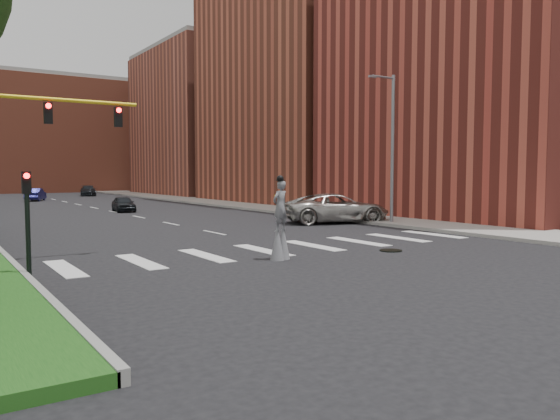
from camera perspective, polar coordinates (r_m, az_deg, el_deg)
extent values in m
plane|color=black|center=(22.28, 2.34, -4.29)|extent=(160.00, 160.00, 0.00)
cube|color=gray|center=(49.94, -2.75, 0.41)|extent=(5.00, 90.00, 0.18)
cylinder|color=black|center=(22.69, 11.51, -4.17)|extent=(0.90, 0.90, 0.04)
cube|color=maroon|center=(44.13, 20.34, 13.92)|extent=(16.00, 20.00, 22.00)
cube|color=#9A4730|center=(59.89, 2.74, 12.43)|extent=(16.00, 22.00, 24.00)
cube|color=#A14E3B|center=(80.20, -7.54, 8.82)|extent=(16.00, 22.00, 20.00)
cube|color=#9A4730|center=(97.91, -22.36, 7.09)|extent=(26.00, 14.00, 18.00)
cylinder|color=slate|center=(33.80, 11.67, 6.10)|extent=(0.20, 0.20, 9.00)
cylinder|color=slate|center=(33.68, 10.79, 13.48)|extent=(1.80, 0.12, 0.12)
cube|color=slate|center=(33.06, 9.63, 13.59)|extent=(0.50, 0.18, 0.12)
cylinder|color=gold|center=(21.53, -21.51, 10.63)|extent=(5.20, 0.14, 0.14)
cube|color=black|center=(21.36, -23.07, 9.29)|extent=(0.28, 0.18, 0.75)
cylinder|color=#FF0C0C|center=(21.28, -23.04, 9.99)|extent=(0.18, 0.06, 0.18)
cube|color=black|center=(21.95, -16.55, 9.30)|extent=(0.28, 0.18, 0.75)
cylinder|color=#FF0C0C|center=(21.88, -16.49, 9.97)|extent=(0.18, 0.06, 0.18)
cylinder|color=black|center=(17.67, -24.85, -1.93)|extent=(0.14, 0.14, 3.00)
cube|color=black|center=(17.59, -24.98, 2.61)|extent=(0.25, 0.16, 0.65)
cylinder|color=#FF0C0C|center=(17.49, -24.95, 3.26)|extent=(0.16, 0.05, 0.16)
cylinder|color=#342014|center=(20.13, 0.31, -3.70)|extent=(0.07, 0.07, 1.03)
cylinder|color=#342014|center=(19.89, -0.28, -3.79)|extent=(0.07, 0.07, 1.03)
cone|color=slate|center=(20.12, 0.31, -3.33)|extent=(0.52, 0.52, 1.29)
cone|color=slate|center=(19.88, -0.28, -3.42)|extent=(0.52, 0.52, 1.29)
imported|color=slate|center=(19.87, 0.02, 0.41)|extent=(0.78, 0.62, 1.87)
sphere|color=black|center=(19.83, 0.02, 3.29)|extent=(0.26, 0.26, 0.26)
cylinder|color=black|center=(19.83, 0.02, 3.14)|extent=(0.34, 0.34, 0.02)
cube|color=yellow|center=(19.94, -0.29, 1.90)|extent=(0.22, 0.05, 0.10)
imported|color=#AFACA5|center=(34.63, 5.89, 0.19)|extent=(7.28, 4.99, 1.85)
imported|color=black|center=(45.96, -16.03, 0.62)|extent=(1.91, 3.84, 1.26)
imported|color=navy|center=(66.57, -24.19, 1.48)|extent=(2.93, 4.47, 1.39)
imported|color=black|center=(77.94, -19.41, 1.92)|extent=(2.88, 5.05, 1.38)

